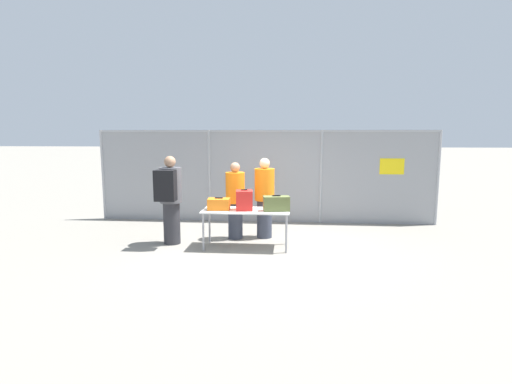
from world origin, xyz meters
name	(u,v)px	position (x,y,z in m)	size (l,w,h in m)	color
ground_plane	(257,247)	(0.00, 0.00, 0.00)	(120.00, 120.00, 0.00)	gray
fence_section	(265,174)	(0.02, 2.39, 1.24)	(8.73, 0.07, 2.38)	#9EA0A5
inspection_table	(246,213)	(-0.21, -0.03, 0.71)	(1.74, 0.73, 0.77)	silver
suitcase_orange	(219,204)	(-0.76, -0.04, 0.89)	(0.45, 0.34, 0.25)	orange
suitcase_red	(244,200)	(-0.25, -0.03, 0.97)	(0.37, 0.39, 0.42)	red
suitcase_olive	(276,203)	(0.39, -0.07, 0.92)	(0.55, 0.33, 0.31)	#566033
traveler_hooded	(170,196)	(-1.79, 0.06, 1.01)	(0.45, 0.70, 1.84)	#2D2D33
security_worker_near	(235,200)	(-0.52, 0.66, 0.87)	(0.41, 0.41, 1.68)	#383D4C
security_worker_far	(264,197)	(0.10, 0.80, 0.91)	(0.44, 0.44, 1.76)	#383D4C
utility_trailer	(331,194)	(1.92, 4.50, 0.43)	(4.33, 2.21, 0.73)	#4C6B47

